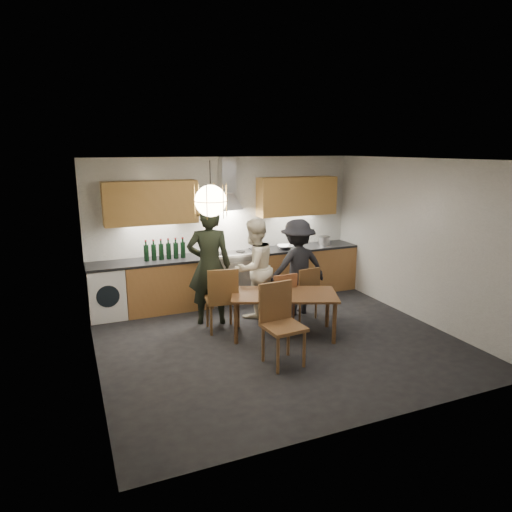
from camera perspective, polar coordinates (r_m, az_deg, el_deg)
name	(u,v)px	position (r m, az deg, el deg)	size (l,w,h in m)	color
ground	(277,340)	(6.81, 2.67, -10.47)	(5.00, 5.00, 0.00)	black
room_shell	(279,225)	(6.32, 2.84, 3.84)	(5.02, 4.52, 2.61)	silver
counter_run	(233,277)	(8.37, -2.88, -2.62)	(5.00, 0.62, 0.90)	#B98047
range_stove	(232,278)	(8.36, -3.02, -2.70)	(0.90, 0.60, 0.92)	silver
wall_fixtures	(229,199)	(8.19, -3.43, 7.18)	(4.30, 0.54, 1.10)	tan
pendant_lamp	(211,201)	(5.81, -5.69, 6.88)	(0.43, 0.43, 0.70)	black
dining_table	(284,298)	(6.80, 3.53, -5.31)	(1.72, 1.31, 0.65)	brown
chair_back_left	(222,296)	(6.91, -4.28, -4.97)	(0.52, 0.52, 1.02)	brown
chair_back_mid	(283,296)	(7.16, 3.33, -5.01)	(0.40, 0.40, 0.87)	brown
chair_back_right	(306,289)	(7.50, 6.22, -4.18)	(0.43, 0.43, 0.87)	brown
chair_front	(280,318)	(5.96, 2.99, -7.72)	(0.52, 0.52, 1.06)	brown
person_left	(209,266)	(7.20, -5.86, -1.20)	(0.69, 0.45, 1.90)	black
person_mid	(254,268)	(7.51, -0.24, -1.52)	(0.80, 0.62, 1.64)	silver
person_right	(297,267)	(7.68, 5.18, -1.38)	(1.04, 0.60, 1.61)	black
mixing_bowl	(285,247)	(8.57, 3.63, 1.11)	(0.31, 0.31, 0.08)	silver
stock_pot	(324,241)	(9.04, 8.54, 1.90)	(0.22, 0.22, 0.16)	silver
wine_bottles	(165,249)	(7.89, -11.33, 0.85)	(0.71, 0.08, 0.35)	black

